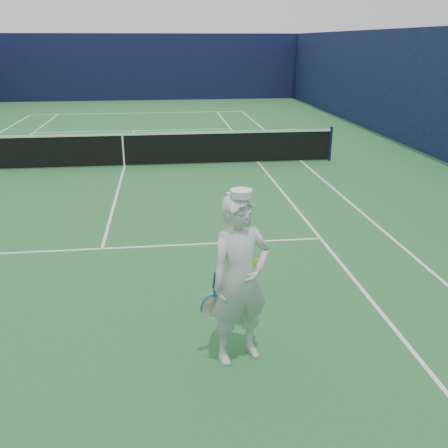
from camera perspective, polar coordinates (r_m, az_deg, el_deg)
name	(u,v)px	position (r m, az deg, el deg)	size (l,w,h in m)	color
ground	(124,166)	(15.45, -11.31, 6.47)	(80.00, 80.00, 0.00)	#276731
court_markings	(124,166)	(15.45, -11.31, 6.48)	(11.03, 23.83, 0.01)	white
windscreen_fence	(120,99)	(15.12, -11.84, 13.84)	(20.12, 36.12, 4.00)	#0E1234
tennis_net	(123,148)	(15.34, -11.45, 8.48)	(12.88, 0.09, 1.07)	#141E4C
tennis_player	(240,280)	(5.70, 1.85, -6.43)	(0.92, 0.71, 2.09)	silver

